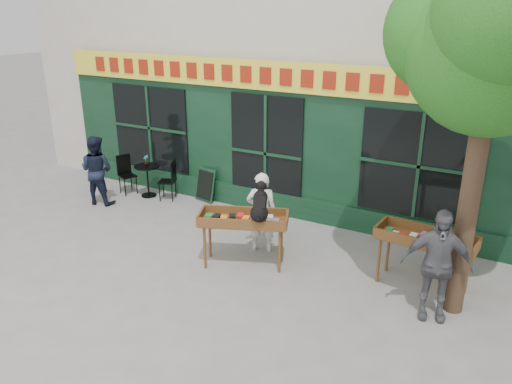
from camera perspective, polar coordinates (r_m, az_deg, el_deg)
ground at (r=9.42m, az=-5.61°, el=-6.94°), size 80.00×80.00×0.00m
street_tree at (r=7.19m, az=26.26°, el=16.82°), size 3.05×2.90×5.60m
book_cart_center at (r=8.63m, az=-1.44°, el=-3.43°), size 1.62×1.15×0.99m
dog at (r=8.25m, az=0.44°, el=-1.06°), size 0.54×0.68×0.60m
woman at (r=9.17m, az=0.63°, el=-2.32°), size 0.66×0.55×1.53m
book_cart_right at (r=8.37m, az=18.80°, el=-5.40°), size 1.54×0.74×0.99m
man_right at (r=7.65m, az=19.90°, el=-7.81°), size 1.07×0.67×1.70m
bistro_table at (r=12.20m, az=-12.31°, el=1.95°), size 0.60×0.60×0.76m
bistro_chair_left at (r=12.57m, az=-14.69°, el=2.35°), size 0.48×0.47×0.95m
bistro_chair_right at (r=11.87m, az=-9.75°, el=1.67°), size 0.47×0.47×0.95m
potted_plant at (r=12.10m, az=-12.44°, el=3.54°), size 0.15×0.11×0.27m
man_left at (r=11.99m, az=-17.74°, el=2.40°), size 0.89×0.76×1.61m
chalkboard at (r=11.72m, az=-5.85°, el=0.81°), size 0.59×0.30×0.79m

